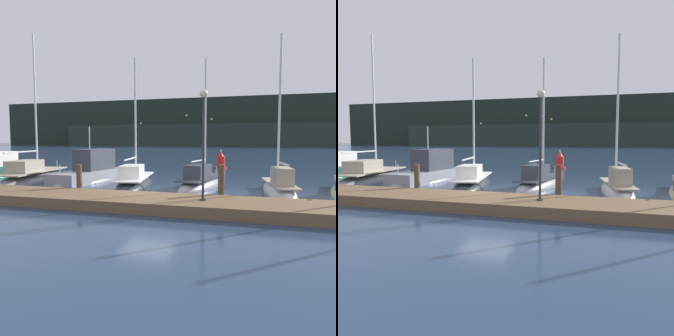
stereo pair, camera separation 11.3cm
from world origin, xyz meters
The scene contains 12 objects.
ground_plane centered at (0.00, 0.00, 0.00)m, with size 400.00×400.00×0.00m, color navy.
dock centered at (0.00, -1.95, 0.23)m, with size 42.30×2.80×0.45m, color brown.
mooring_pile_2 centered at (-3.54, -0.30, 0.80)m, with size 0.28×0.28×1.60m, color #4C3D2D.
mooring_pile_3 centered at (3.54, -0.30, 0.87)m, with size 0.28×0.28×1.74m, color #4C3D2D.
sailboat_berth_3 centered at (-9.95, 4.16, 0.17)m, with size 3.56×8.16×10.68m.
motorboat_berth_4 centered at (-5.99, 5.06, 0.42)m, with size 2.89×6.99×4.23m.
sailboat_berth_5 centered at (-2.20, 3.65, 0.14)m, with size 3.13×6.70×8.38m.
sailboat_berth_6 centered at (1.76, 4.65, 0.15)m, with size 2.74×6.35×8.39m.
sailboat_berth_7 centered at (6.14, 3.40, 0.17)m, with size 2.21×5.84×9.04m.
channel_buoy centered at (1.27, 17.65, 0.67)m, with size 1.21×1.21×1.83m.
dock_lamppost centered at (3.04, -2.03, 3.31)m, with size 0.32×0.32×4.32m.
hillside_backdrop centered at (-1.31, 131.03, 9.52)m, with size 240.00×23.00×20.69m.
Camera 1 is at (5.31, -14.66, 2.85)m, focal length 35.00 mm.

